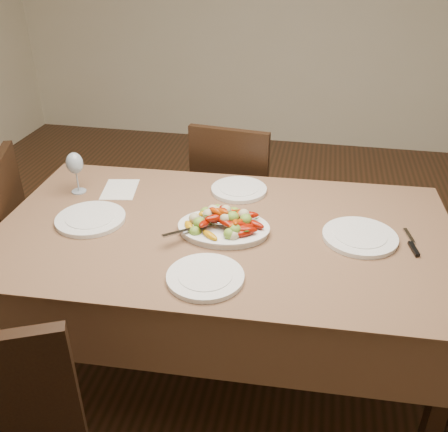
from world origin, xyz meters
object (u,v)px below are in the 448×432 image
dining_table (224,303)px  serving_platter (224,229)px  wine_glass (76,172)px  plate_left (91,219)px  chair_far (238,197)px  plate_right (360,237)px  plate_far (239,190)px  plate_near (205,277)px

dining_table → serving_platter: (0.00, -0.02, 0.39)m
wine_glass → plate_left: bearing=-55.2°
chair_far → plate_right: bearing=134.6°
chair_far → plate_far: size_ratio=3.72×
chair_far → wine_glass: wine_glass is taller
plate_near → wine_glass: wine_glass is taller
chair_far → plate_left: (-0.48, -0.86, 0.29)m
serving_platter → plate_near: (-0.00, -0.32, -0.00)m
plate_right → chair_far: bearing=127.8°
plate_far → serving_platter: bearing=-89.9°
dining_table → serving_platter: 0.39m
plate_left → plate_far: (0.56, 0.38, 0.00)m
chair_far → wine_glass: (-0.64, -0.63, 0.39)m
plate_near → plate_right: bearing=34.9°
plate_near → wine_glass: 0.90m
serving_platter → plate_right: size_ratio=1.22×
plate_right → plate_far: bearing=149.8°
wine_glass → plate_right: bearing=-7.4°
chair_far → plate_left: size_ratio=3.32×
plate_left → plate_near: bearing=-28.0°
plate_right → wine_glass: size_ratio=1.41×
plate_left → plate_right: 1.09m
chair_far → plate_near: bearing=100.8°
dining_table → plate_right: (0.53, 0.03, 0.39)m
serving_platter → plate_left: bearing=-177.7°
dining_table → plate_near: bearing=-89.7°
plate_right → wine_glass: (-1.25, 0.16, 0.09)m
serving_platter → plate_left: serving_platter is taller
dining_table → plate_right: bearing=3.5°
wine_glass → serving_platter: bearing=-16.6°
chair_far → wine_glass: size_ratio=4.64×
plate_far → wine_glass: wine_glass is taller
serving_platter → wine_glass: 0.76m
chair_far → plate_right: size_ratio=3.28×
chair_far → plate_left: chair_far is taller
plate_far → plate_near: same height
serving_platter → plate_near: size_ratio=1.31×
plate_left → chair_far: bearing=61.2°
plate_right → plate_far: 0.62m
plate_right → dining_table: bearing=-176.5°
dining_table → serving_platter: bearing=-82.6°
plate_left → dining_table: bearing=4.4°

